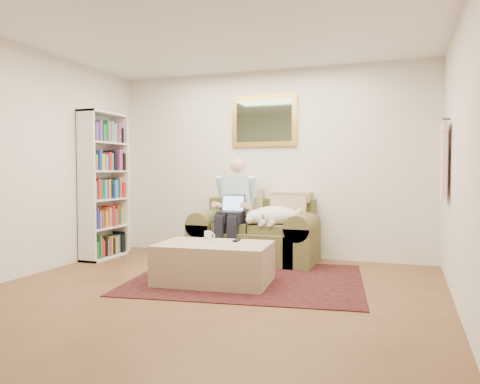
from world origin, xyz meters
The scene contains 12 objects.
room_shell centered at (0.00, 0.35, 1.30)m, with size 4.51×5.00×2.61m.
rug centered at (0.18, 1.02, 0.01)m, with size 2.48×1.99×0.01m, color black.
sofa centered at (-0.07, 2.05, 0.28)m, with size 1.63×0.83×0.98m.
seated_man centered at (-0.31, 1.90, 0.69)m, with size 0.54×0.77×1.37m, color #8CCBD8, non-canonical shape.
laptop centered at (-0.31, 1.84, 0.72)m, with size 0.32×0.25×0.23m.
sleeping_dog centered at (0.23, 1.97, 0.62)m, with size 0.67×0.42×0.25m, color white, non-canonical shape.
ottoman centered at (-0.10, 0.74, 0.21)m, with size 1.18×0.75×0.43m, color tan.
coffee_mug centered at (-0.25, 0.92, 0.48)m, with size 0.08×0.08×0.10m, color white.
tv_remote centered at (0.08, 0.95, 0.44)m, with size 0.05×0.15×0.02m, color black.
bookshelf centered at (-2.10, 1.60, 1.00)m, with size 0.28×0.80×2.00m, color white, non-canonical shape.
wall_mirror centered at (-0.07, 2.47, 1.90)m, with size 0.94×0.04×0.72m.
hanging_shirt centered at (2.19, 1.60, 1.35)m, with size 0.06×0.52×0.90m, color beige, non-canonical shape.
Camera 1 is at (1.82, -3.83, 1.20)m, focal length 35.00 mm.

